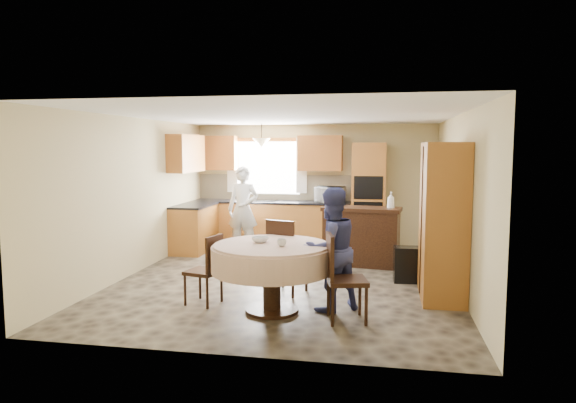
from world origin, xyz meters
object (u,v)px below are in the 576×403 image
at_px(chair_left, 208,266).
at_px(person_sink, 243,210).
at_px(oven_tower, 369,196).
at_px(dining_table, 272,259).
at_px(person_dining, 331,249).
at_px(chair_back, 284,253).
at_px(chair_right, 340,273).
at_px(cupboard, 443,221).
at_px(sideboard, 361,238).

height_order(chair_left, person_sink, person_sink).
xyz_separation_m(oven_tower, chair_left, (-1.92, -4.15, -0.56)).
relative_size(dining_table, person_dining, 0.96).
relative_size(oven_tower, chair_left, 2.33).
xyz_separation_m(chair_back, chair_right, (0.84, -0.98, -0.01)).
bearing_deg(oven_tower, person_sink, -160.82).
bearing_deg(chair_back, cupboard, -155.10).
height_order(sideboard, cupboard, cupboard).
xyz_separation_m(person_sink, person_dining, (2.02, -3.27, -0.06)).
relative_size(oven_tower, chair_right, 2.05).
distance_m(dining_table, chair_left, 0.90).
bearing_deg(chair_back, person_sink, -43.97).
bearing_deg(sideboard, person_dining, -88.66).
xyz_separation_m(chair_left, person_sink, (-0.45, 3.33, 0.33)).
distance_m(cupboard, chair_left, 3.16).
distance_m(oven_tower, chair_back, 3.69).
bearing_deg(chair_right, person_dining, 7.46).
distance_m(sideboard, person_sink, 2.43).
xyz_separation_m(sideboard, chair_left, (-1.85, -2.61, 0.03)).
height_order(chair_left, person_dining, person_dining).
bearing_deg(chair_back, oven_tower, -86.92).
distance_m(chair_left, chair_right, 1.75).
xyz_separation_m(chair_right, person_dining, (-0.15, 0.39, 0.20)).
xyz_separation_m(sideboard, dining_table, (-0.98, -2.75, 0.19)).
height_order(chair_right, person_dining, person_dining).
xyz_separation_m(sideboard, person_sink, (-2.30, 0.72, 0.36)).
bearing_deg(chair_right, oven_tower, -15.80).
bearing_deg(dining_table, oven_tower, 76.22).
bearing_deg(dining_table, chair_left, 170.88).
bearing_deg(cupboard, person_sink, 144.15).
xyz_separation_m(cupboard, chair_right, (-1.27, -1.17, -0.47)).
distance_m(sideboard, cupboard, 2.19).
bearing_deg(person_sink, sideboard, -13.62).
bearing_deg(cupboard, chair_back, -174.77).
relative_size(dining_table, chair_left, 1.63).
bearing_deg(dining_table, cupboard, 24.77).
height_order(sideboard, person_sink, person_sink).
bearing_deg(oven_tower, chair_right, -92.58).
xyz_separation_m(dining_table, person_dining, (0.70, 0.20, 0.11)).
bearing_deg(chair_right, person_sink, 17.47).
relative_size(sideboard, chair_right, 1.28).
distance_m(chair_right, person_sink, 4.26).
distance_m(chair_left, person_dining, 1.60).
relative_size(chair_left, chair_back, 0.87).
relative_size(oven_tower, cupboard, 1.01).
bearing_deg(person_sink, person_dining, -54.53).
xyz_separation_m(chair_left, person_dining, (1.57, 0.06, 0.27)).
xyz_separation_m(oven_tower, person_dining, (-0.35, -4.09, -0.29)).
bearing_deg(chair_right, sideboard, -15.69).
bearing_deg(sideboard, person_sink, 170.18).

